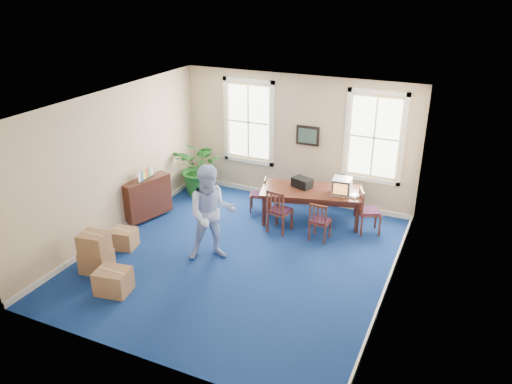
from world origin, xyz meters
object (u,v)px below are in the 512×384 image
at_px(conference_table, 311,205).
at_px(man, 211,213).
at_px(chair_near_left, 280,210).
at_px(potted_plant, 202,167).
at_px(cardboard_boxes, 108,251).
at_px(credenza, 147,201).
at_px(crt_tv, 342,186).

distance_m(conference_table, man, 2.82).
bearing_deg(chair_near_left, potted_plant, -13.80).
xyz_separation_m(chair_near_left, cardboard_boxes, (-2.41, -2.92, -0.08)).
distance_m(conference_table, chair_near_left, 0.93).
bearing_deg(man, chair_near_left, 31.15).
height_order(conference_table, credenza, credenza).
height_order(chair_near_left, cardboard_boxes, chair_near_left).
distance_m(conference_table, crt_tv, 0.90).
distance_m(conference_table, credenza, 3.84).
relative_size(crt_tv, man, 0.22).
xyz_separation_m(chair_near_left, credenza, (-3.06, -0.72, -0.05)).
bearing_deg(crt_tv, potted_plant, 170.73).
xyz_separation_m(conference_table, man, (-1.28, -2.43, 0.61)).
bearing_deg(man, potted_plant, 91.14).
distance_m(chair_near_left, cardboard_boxes, 3.79).
bearing_deg(crt_tv, credenza, -165.12).
relative_size(conference_table, man, 1.15).
height_order(credenza, potted_plant, potted_plant).
height_order(chair_near_left, man, man).
distance_m(chair_near_left, man, 1.90).
height_order(crt_tv, chair_near_left, crt_tv).
bearing_deg(credenza, potted_plant, 93.17).
distance_m(man, cardboard_boxes, 2.12).
height_order(man, potted_plant, man).
bearing_deg(man, conference_table, 29.57).
bearing_deg(cardboard_boxes, credenza, 106.54).
xyz_separation_m(conference_table, chair_near_left, (-0.47, -0.79, 0.12)).
xyz_separation_m(credenza, cardboard_boxes, (0.65, -2.20, -0.04)).
height_order(conference_table, chair_near_left, chair_near_left).
bearing_deg(conference_table, chair_near_left, -135.76).
bearing_deg(credenza, cardboard_boxes, -57.27).
bearing_deg(credenza, conference_table, 39.38).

